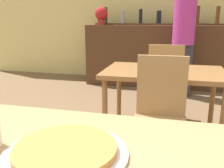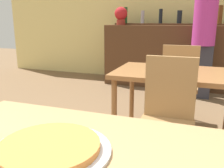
% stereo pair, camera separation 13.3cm
% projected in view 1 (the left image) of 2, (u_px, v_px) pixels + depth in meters
% --- Properties ---
extents(wall_back, '(8.00, 0.05, 2.80)m').
position_uv_depth(wall_back, '(160.00, 10.00, 4.91)').
color(wall_back, '#EAD684').
rests_on(wall_back, ground_plane).
extents(dining_table_far, '(1.11, 0.72, 0.75)m').
position_uv_depth(dining_table_far, '(164.00, 79.00, 2.34)').
color(dining_table_far, brown).
rests_on(dining_table_far, ground_plane).
extents(bar_counter, '(2.60, 0.56, 1.11)m').
position_uv_depth(bar_counter, '(157.00, 56.00, 4.65)').
color(bar_counter, '#4C2D19').
rests_on(bar_counter, ground_plane).
extents(bar_back_shelf, '(2.39, 0.24, 0.35)m').
position_uv_depth(bar_back_shelf, '(160.00, 21.00, 4.62)').
color(bar_back_shelf, '#4C2D19').
rests_on(bar_back_shelf, bar_counter).
extents(chair_far_side_front, '(0.40, 0.40, 0.95)m').
position_uv_depth(chair_far_side_front, '(160.00, 111.00, 1.87)').
color(chair_far_side_front, olive).
rests_on(chair_far_side_front, ground_plane).
extents(chair_far_side_back, '(0.40, 0.40, 0.95)m').
position_uv_depth(chair_far_side_back, '(165.00, 79.00, 2.87)').
color(chair_far_side_back, olive).
rests_on(chair_far_side_back, ground_plane).
extents(pizza_tray, '(0.41, 0.41, 0.04)m').
position_uv_depth(pizza_tray, '(66.00, 151.00, 0.82)').
color(pizza_tray, silver).
rests_on(pizza_tray, dining_table_near).
extents(person_standing, '(0.34, 0.34, 1.74)m').
position_uv_depth(person_standing, '(183.00, 37.00, 3.91)').
color(person_standing, '#2D2D38').
rests_on(person_standing, ground_plane).
extents(potted_plant, '(0.24, 0.24, 0.33)m').
position_uv_depth(potted_plant, '(101.00, 15.00, 4.66)').
color(potted_plant, maroon).
rests_on(potted_plant, bar_counter).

